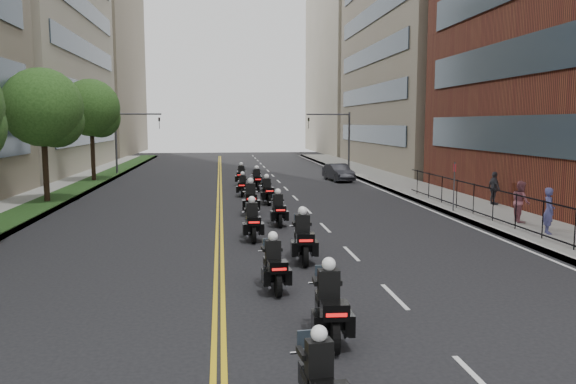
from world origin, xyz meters
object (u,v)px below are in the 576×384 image
at_px(motorcycle_3, 303,240).
at_px(motorcycle_6, 251,200).
at_px(motorcycle_5, 278,211).
at_px(pedestrian_b, 521,202).
at_px(motorcycle_2, 274,267).
at_px(pedestrian_a, 549,211).
at_px(parked_sedan, 338,172).
at_px(motorcycle_9, 257,181).
at_px(motorcycle_4, 252,223).
at_px(pedestrian_c, 494,188).
at_px(motorcycle_8, 243,186).
at_px(motorcycle_10, 241,176).
at_px(motorcycle_1, 329,308).
at_px(motorcycle_7, 267,192).

xyz_separation_m(motorcycle_3, motorcycle_6, (-1.20, 9.99, 0.00)).
height_order(motorcycle_5, pedestrian_b, pedestrian_b).
height_order(motorcycle_2, pedestrian_a, pedestrian_a).
bearing_deg(parked_sedan, motorcycle_2, -112.98).
xyz_separation_m(motorcycle_9, pedestrian_b, (10.98, -14.63, 0.41)).
distance_m(motorcycle_4, motorcycle_6, 6.27).
bearing_deg(parked_sedan, pedestrian_c, -77.46).
bearing_deg(pedestrian_c, motorcycle_8, 62.21).
distance_m(motorcycle_9, motorcycle_10, 3.63).
bearing_deg(motorcycle_3, parked_sedan, 78.24).
height_order(motorcycle_2, pedestrian_b, pedestrian_b).
bearing_deg(motorcycle_6, pedestrian_c, 4.28).
bearing_deg(pedestrian_a, motorcycle_8, 56.35).
bearing_deg(motorcycle_1, motorcycle_6, 95.41).
bearing_deg(motorcycle_10, motorcycle_5, -80.12).
xyz_separation_m(motorcycle_4, parked_sedan, (8.15, 22.01, 0.00)).
distance_m(motorcycle_6, motorcycle_7, 3.72).
height_order(motorcycle_2, motorcycle_10, motorcycle_10).
height_order(motorcycle_9, pedestrian_a, pedestrian_a).
relative_size(motorcycle_5, pedestrian_c, 1.23).
bearing_deg(motorcycle_6, motorcycle_3, -82.03).
height_order(motorcycle_1, pedestrian_c, pedestrian_c).
xyz_separation_m(motorcycle_6, motorcycle_7, (1.12, 3.55, -0.05)).
bearing_deg(pedestrian_b, motorcycle_5, 91.57).
distance_m(motorcycle_1, motorcycle_5, 13.62).
bearing_deg(motorcycle_5, motorcycle_7, 89.09).
distance_m(motorcycle_4, pedestrian_c, 15.34).
bearing_deg(motorcycle_9, motorcycle_6, -97.71).
bearing_deg(pedestrian_b, motorcycle_3, 125.42).
bearing_deg(pedestrian_c, motorcycle_10, 43.89).
xyz_separation_m(motorcycle_2, parked_sedan, (7.94, 28.83, 0.04)).
relative_size(pedestrian_a, pedestrian_b, 1.00).
height_order(motorcycle_2, motorcycle_6, motorcycle_6).
distance_m(motorcycle_1, motorcycle_2, 3.84).
xyz_separation_m(motorcycle_4, motorcycle_6, (0.28, 6.27, 0.05)).
height_order(motorcycle_7, pedestrian_c, pedestrian_c).
height_order(motorcycle_4, motorcycle_10, motorcycle_4).
relative_size(motorcycle_10, parked_sedan, 0.56).
height_order(motorcycle_5, motorcycle_8, motorcycle_5).
distance_m(motorcycle_5, pedestrian_b, 10.97).
height_order(motorcycle_6, parked_sedan, motorcycle_6).
bearing_deg(motorcycle_1, pedestrian_c, 57.18).
relative_size(motorcycle_2, pedestrian_a, 1.17).
xyz_separation_m(motorcycle_5, motorcycle_7, (0.05, 6.77, 0.02)).
bearing_deg(motorcycle_4, motorcycle_8, 88.25).
height_order(motorcycle_4, motorcycle_7, motorcycle_4).
bearing_deg(motorcycle_4, motorcycle_2, -89.36).
relative_size(motorcycle_6, motorcycle_9, 1.07).
height_order(motorcycle_4, parked_sedan, motorcycle_4).
bearing_deg(pedestrian_b, motorcycle_4, 106.54).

